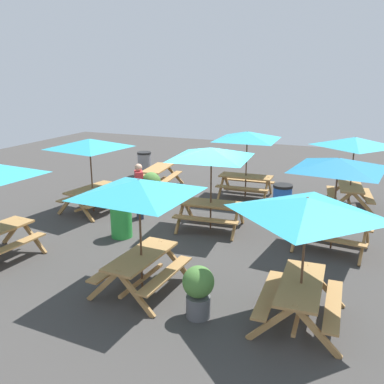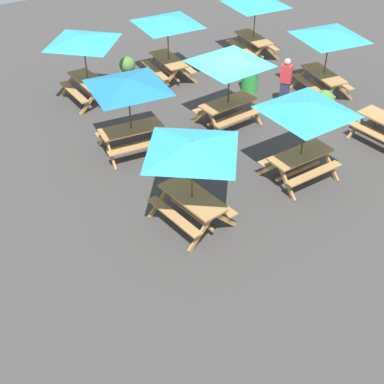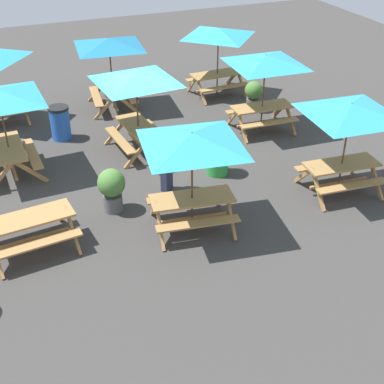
{
  "view_description": "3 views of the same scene",
  "coord_description": "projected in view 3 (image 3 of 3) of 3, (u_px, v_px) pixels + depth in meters",
  "views": [
    {
      "loc": [
        10.38,
        4.15,
        4.27
      ],
      "look_at": [
        -0.53,
        -0.48,
        0.9
      ],
      "focal_mm": 40.0,
      "sensor_mm": 36.0,
      "label": 1
    },
    {
      "loc": [
        -12.22,
        8.88,
        8.5
      ],
      "look_at": [
        -3.69,
        3.66,
        0.9
      ],
      "focal_mm": 50.0,
      "sensor_mm": 36.0,
      "label": 2
    },
    {
      "loc": [
        -3.82,
        -12.69,
        6.91
      ],
      "look_at": [
        -0.2,
        -3.71,
        0.9
      ],
      "focal_mm": 50.0,
      "sensor_mm": 36.0,
      "label": 3
    }
  ],
  "objects": [
    {
      "name": "picnic_table_6",
      "position": [
        350.0,
        116.0,
        12.11
      ],
      "size": [
        2.82,
        2.82,
        2.34
      ],
      "rotation": [
        0.0,
        0.0,
        -0.08
      ],
      "color": "#A87A44",
      "rests_on": "ground"
    },
    {
      "name": "picnic_table_2",
      "position": [
        192.0,
        146.0,
        10.82
      ],
      "size": [
        2.8,
        2.8,
        2.34
      ],
      "rotation": [
        0.0,
        0.0,
        -0.14
      ],
      "color": "#A87A44",
      "rests_on": "ground"
    },
    {
      "name": "picnic_table_3",
      "position": [
        30.0,
        225.0,
        10.93
      ],
      "size": [
        1.94,
        1.71,
        0.81
      ],
      "rotation": [
        0.0,
        0.0,
        0.11
      ],
      "color": "#A87A44",
      "rests_on": "ground"
    },
    {
      "name": "trash_bin_blue",
      "position": [
        60.0,
        123.0,
        15.38
      ],
      "size": [
        0.59,
        0.59,
        0.98
      ],
      "color": "blue",
      "rests_on": "ground"
    },
    {
      "name": "picnic_table_7",
      "position": [
        265.0,
        65.0,
        15.1
      ],
      "size": [
        2.83,
        2.83,
        2.34
      ],
      "rotation": [
        0.0,
        0.0,
        -0.05
      ],
      "color": "#A87A44",
      "rests_on": "ground"
    },
    {
      "name": "ground_plane",
      "position": [
        149.0,
        153.0,
        14.86
      ],
      "size": [
        30.32,
        30.32,
        0.0
      ],
      "primitive_type": "plane",
      "color": "#3D3A38",
      "rests_on": "ground"
    },
    {
      "name": "potted_plant_0",
      "position": [
        254.0,
        94.0,
        17.12
      ],
      "size": [
        0.57,
        0.57,
        0.97
      ],
      "color": "#59595B",
      "rests_on": "ground"
    },
    {
      "name": "picnic_table_8",
      "position": [
        218.0,
        37.0,
        17.53
      ],
      "size": [
        2.09,
        2.09,
        2.34
      ],
      "rotation": [
        0.0,
        0.0,
        0.05
      ],
      "color": "#A87A44",
      "rests_on": "ground"
    },
    {
      "name": "trash_bin_green",
      "position": [
        218.0,
        156.0,
        13.64
      ],
      "size": [
        0.59,
        0.59,
        0.98
      ],
      "color": "green",
      "rests_on": "ground"
    },
    {
      "name": "potted_plant_1",
      "position": [
        112.0,
        187.0,
        12.11
      ],
      "size": [
        0.63,
        0.63,
        1.06
      ],
      "color": "#59595B",
      "rests_on": "ground"
    },
    {
      "name": "person_standing",
      "position": [
        166.0,
        158.0,
        12.73
      ],
      "size": [
        0.42,
        0.39,
        1.67
      ],
      "rotation": [
        0.0,
        0.0,
        3.78
      ],
      "color": "#2D334C",
      "rests_on": "ground"
    },
    {
      "name": "picnic_table_0",
      "position": [
        109.0,
        48.0,
        16.52
      ],
      "size": [
        2.81,
        2.81,
        2.34
      ],
      "rotation": [
        0.0,
        0.0,
        1.46
      ],
      "color": "#A87A44",
      "rests_on": "ground"
    },
    {
      "name": "picnic_table_4",
      "position": [
        136.0,
        83.0,
        13.92
      ],
      "size": [
        2.82,
        2.82,
        2.34
      ],
      "rotation": [
        0.0,
        0.0,
        1.66
      ],
      "color": "#A87A44",
      "rests_on": "ground"
    }
  ]
}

